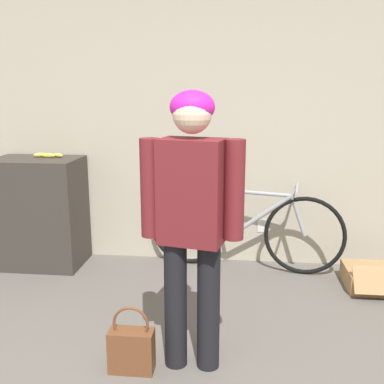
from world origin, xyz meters
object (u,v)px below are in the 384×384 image
object	(u,v)px
person	(192,209)
banana	(48,155)
handbag	(131,349)
cardboard_box	(375,278)
bicycle	(244,228)

from	to	relation	value
person	banana	xyz separation A→B (m)	(-1.46, 1.49, 0.06)
handbag	cardboard_box	distance (m)	2.16
handbag	banana	bearing A→B (deg)	125.32
person	banana	size ratio (longest dim) A/B	5.48
bicycle	handbag	xyz separation A→B (m)	(-0.64, -1.60, -0.24)
bicycle	banana	xyz separation A→B (m)	(-1.77, -0.01, 0.63)
handbag	bicycle	bearing A→B (deg)	68.15
banana	cardboard_box	world-z (taller)	banana
bicycle	handbag	size ratio (longest dim) A/B	4.34
person	handbag	size ratio (longest dim) A/B	3.95
person	cardboard_box	bearing A→B (deg)	53.37
bicycle	cardboard_box	world-z (taller)	bicycle
banana	cardboard_box	size ratio (longest dim) A/B	0.59
person	cardboard_box	size ratio (longest dim) A/B	3.22
bicycle	handbag	world-z (taller)	bicycle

